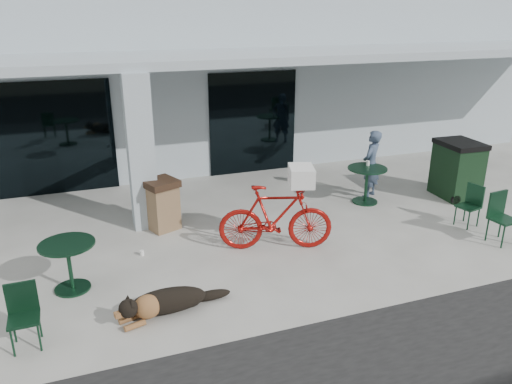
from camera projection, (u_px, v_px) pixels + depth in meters
name	position (u px, v px, depth m)	size (l,w,h in m)	color
ground	(251.00, 263.00, 8.83)	(80.00, 80.00, 0.00)	#B0AFA6
building	(161.00, 76.00, 15.53)	(22.00, 7.00, 4.50)	#9EADB3
storefront_glass_left	(53.00, 139.00, 11.73)	(2.80, 0.06, 2.70)	black
storefront_glass_right	(253.00, 123.00, 13.32)	(2.40, 0.06, 2.70)	black
column	(141.00, 153.00, 9.83)	(0.50, 0.50, 3.12)	#9EADB3
overhang	(196.00, 58.00, 10.88)	(22.00, 2.80, 0.18)	#9EADB3
bicycle	(276.00, 218.00, 9.16)	(0.59, 2.10, 1.26)	maroon
laundry_basket	(301.00, 176.00, 8.90)	(0.58, 0.43, 0.34)	white
dog	(168.00, 299.00, 7.34)	(1.31, 0.44, 0.44)	black
cup_near_dog	(142.00, 253.00, 9.10)	(0.08, 0.08, 0.10)	white
cafe_table_near	(70.00, 267.00, 7.89)	(0.87, 0.87, 0.81)	#123420
cafe_chair_near	(24.00, 318.00, 6.52)	(0.40, 0.44, 0.88)	#123420
cafe_table_far	(366.00, 185.00, 11.46)	(0.89, 0.89, 0.84)	#123420
cafe_chair_far_a	(504.00, 219.00, 9.44)	(0.45, 0.49, 0.99)	#123420
cafe_chair_far_b	(468.00, 206.00, 10.21)	(0.39, 0.43, 0.87)	#123420
person	(371.00, 164.00, 11.68)	(0.59, 0.38, 1.61)	#38475F
cup_on_table	(368.00, 163.00, 11.45)	(0.08, 0.08, 0.11)	white
trash_receptacle	(162.00, 204.00, 10.06)	(0.61, 0.61, 1.04)	brown
wheeled_bin	(457.00, 169.00, 11.75)	(0.83, 1.05, 1.34)	black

